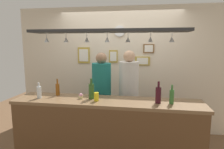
{
  "coord_description": "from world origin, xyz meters",
  "views": [
    {
      "loc": [
        0.52,
        -3.03,
        1.84
      ],
      "look_at": [
        0.0,
        0.1,
        1.35
      ],
      "focal_mm": 31.63,
      "sensor_mm": 36.0,
      "label": 1
    }
  ],
  "objects_px": {
    "person_right_white_patterned_shirt": "(129,89)",
    "wall_clock": "(119,31)",
    "bottle_beer_amber_tall": "(58,89)",
    "drink_can": "(96,97)",
    "picture_frame_lower_pair": "(142,61)",
    "cupcake": "(81,96)",
    "person_left_teal_shirt": "(102,90)",
    "bottle_soda_clear": "(39,92)",
    "picture_frame_crest": "(113,56)",
    "picture_frame_caricature": "(84,55)",
    "bottle_wine_dark_red": "(158,95)",
    "bottle_beer_green_import": "(172,96)",
    "bottle_champagne_green": "(91,91)",
    "picture_frame_upper_small": "(149,49)"
  },
  "relations": [
    {
      "from": "person_right_white_patterned_shirt",
      "to": "wall_clock",
      "type": "height_order",
      "value": "wall_clock"
    },
    {
      "from": "bottle_beer_amber_tall",
      "to": "drink_can",
      "type": "bearing_deg",
      "value": -17.37
    },
    {
      "from": "picture_frame_lower_pair",
      "to": "cupcake",
      "type": "bearing_deg",
      "value": -122.05
    },
    {
      "from": "person_left_teal_shirt",
      "to": "cupcake",
      "type": "relative_size",
      "value": 21.68
    },
    {
      "from": "bottle_soda_clear",
      "to": "picture_frame_crest",
      "type": "xyz_separation_m",
      "value": [
        0.88,
        1.46,
        0.44
      ]
    },
    {
      "from": "drink_can",
      "to": "cupcake",
      "type": "relative_size",
      "value": 1.56
    },
    {
      "from": "picture_frame_lower_pair",
      "to": "person_left_teal_shirt",
      "type": "bearing_deg",
      "value": -136.05
    },
    {
      "from": "cupcake",
      "to": "picture_frame_caricature",
      "type": "xyz_separation_m",
      "value": [
        -0.38,
        1.39,
        0.52
      ]
    },
    {
      "from": "bottle_wine_dark_red",
      "to": "bottle_beer_green_import",
      "type": "xyz_separation_m",
      "value": [
        0.18,
        -0.0,
        -0.01
      ]
    },
    {
      "from": "bottle_champagne_green",
      "to": "bottle_beer_amber_tall",
      "type": "relative_size",
      "value": 1.15
    },
    {
      "from": "person_left_teal_shirt",
      "to": "picture_frame_lower_pair",
      "type": "xyz_separation_m",
      "value": [
        0.71,
        0.68,
        0.47
      ]
    },
    {
      "from": "drink_can",
      "to": "wall_clock",
      "type": "height_order",
      "value": "wall_clock"
    },
    {
      "from": "bottle_beer_amber_tall",
      "to": "drink_can",
      "type": "height_order",
      "value": "bottle_beer_amber_tall"
    },
    {
      "from": "bottle_beer_amber_tall",
      "to": "wall_clock",
      "type": "bearing_deg",
      "value": 57.15
    },
    {
      "from": "person_right_white_patterned_shirt",
      "to": "bottle_beer_amber_tall",
      "type": "distance_m",
      "value": 1.22
    },
    {
      "from": "cupcake",
      "to": "picture_frame_caricature",
      "type": "relative_size",
      "value": 0.23
    },
    {
      "from": "bottle_beer_amber_tall",
      "to": "cupcake",
      "type": "relative_size",
      "value": 3.33
    },
    {
      "from": "person_right_white_patterned_shirt",
      "to": "wall_clock",
      "type": "distance_m",
      "value": 1.28
    },
    {
      "from": "person_right_white_patterned_shirt",
      "to": "picture_frame_crest",
      "type": "distance_m",
      "value": 0.95
    },
    {
      "from": "bottle_beer_green_import",
      "to": "person_left_teal_shirt",
      "type": "bearing_deg",
      "value": 146.34
    },
    {
      "from": "bottle_wine_dark_red",
      "to": "picture_frame_lower_pair",
      "type": "xyz_separation_m",
      "value": [
        -0.24,
        1.43,
        0.33
      ]
    },
    {
      "from": "bottle_champagne_green",
      "to": "bottle_beer_amber_tall",
      "type": "distance_m",
      "value": 0.58
    },
    {
      "from": "bottle_beer_green_import",
      "to": "picture_frame_crest",
      "type": "xyz_separation_m",
      "value": [
        -1.02,
        1.43,
        0.43
      ]
    },
    {
      "from": "wall_clock",
      "to": "bottle_beer_amber_tall",
      "type": "bearing_deg",
      "value": -122.85
    },
    {
      "from": "picture_frame_crest",
      "to": "person_right_white_patterned_shirt",
      "type": "bearing_deg",
      "value": -60.66
    },
    {
      "from": "bottle_champagne_green",
      "to": "wall_clock",
      "type": "relative_size",
      "value": 1.36
    },
    {
      "from": "person_left_teal_shirt",
      "to": "bottle_champagne_green",
      "type": "bearing_deg",
      "value": -90.27
    },
    {
      "from": "bottle_wine_dark_red",
      "to": "bottle_beer_green_import",
      "type": "bearing_deg",
      "value": -0.61
    },
    {
      "from": "bottle_wine_dark_red",
      "to": "picture_frame_crest",
      "type": "distance_m",
      "value": 1.71
    },
    {
      "from": "bottle_beer_green_import",
      "to": "picture_frame_caricature",
      "type": "relative_size",
      "value": 0.76
    },
    {
      "from": "bottle_wine_dark_red",
      "to": "bottle_soda_clear",
      "type": "distance_m",
      "value": 1.72
    },
    {
      "from": "bottle_beer_green_import",
      "to": "drink_can",
      "type": "relative_size",
      "value": 2.13
    },
    {
      "from": "bottle_champagne_green",
      "to": "bottle_beer_amber_tall",
      "type": "height_order",
      "value": "bottle_champagne_green"
    },
    {
      "from": "wall_clock",
      "to": "bottle_soda_clear",
      "type": "bearing_deg",
      "value": -124.74
    },
    {
      "from": "drink_can",
      "to": "wall_clock",
      "type": "distance_m",
      "value": 1.77
    },
    {
      "from": "bottle_soda_clear",
      "to": "drink_can",
      "type": "bearing_deg",
      "value": -0.71
    },
    {
      "from": "person_right_white_patterned_shirt",
      "to": "bottle_soda_clear",
      "type": "bearing_deg",
      "value": -148.59
    },
    {
      "from": "person_right_white_patterned_shirt",
      "to": "picture_frame_upper_small",
      "type": "distance_m",
      "value": 1.04
    },
    {
      "from": "wall_clock",
      "to": "cupcake",
      "type": "bearing_deg",
      "value": -105.71
    },
    {
      "from": "person_right_white_patterned_shirt",
      "to": "picture_frame_crest",
      "type": "relative_size",
      "value": 6.65
    },
    {
      "from": "bottle_beer_green_import",
      "to": "cupcake",
      "type": "relative_size",
      "value": 3.33
    },
    {
      "from": "bottle_soda_clear",
      "to": "picture_frame_caricature",
      "type": "bearing_deg",
      "value": 80.66
    },
    {
      "from": "person_left_teal_shirt",
      "to": "drink_can",
      "type": "xyz_separation_m",
      "value": [
        0.1,
        -0.78,
        0.09
      ]
    },
    {
      "from": "bottle_champagne_green",
      "to": "bottle_wine_dark_red",
      "type": "bearing_deg",
      "value": -3.92
    },
    {
      "from": "bottle_beer_green_import",
      "to": "picture_frame_upper_small",
      "type": "xyz_separation_m",
      "value": [
        -0.29,
        1.43,
        0.6
      ]
    },
    {
      "from": "picture_frame_upper_small",
      "to": "person_right_white_patterned_shirt",
      "type": "bearing_deg",
      "value": -116.42
    },
    {
      "from": "bottle_wine_dark_red",
      "to": "drink_can",
      "type": "distance_m",
      "value": 0.85
    },
    {
      "from": "bottle_beer_green_import",
      "to": "picture_frame_upper_small",
      "type": "relative_size",
      "value": 1.18
    },
    {
      "from": "bottle_beer_green_import",
      "to": "picture_frame_lower_pair",
      "type": "height_order",
      "value": "picture_frame_lower_pair"
    },
    {
      "from": "bottle_soda_clear",
      "to": "picture_frame_upper_small",
      "type": "xyz_separation_m",
      "value": [
        1.61,
        1.46,
        0.61
      ]
    }
  ]
}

